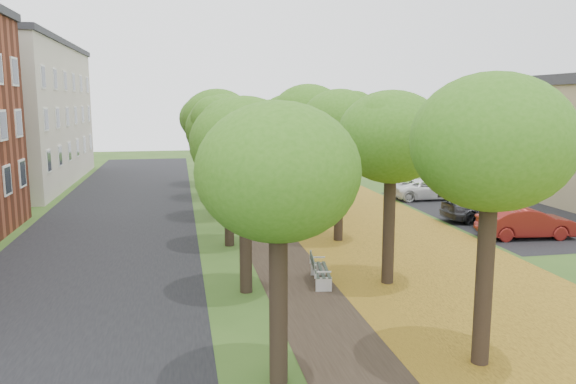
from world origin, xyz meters
name	(u,v)px	position (x,y,z in m)	size (l,w,h in m)	color
ground	(374,373)	(0.00, 0.00, 0.00)	(120.00, 120.00, 0.00)	#2D4C19
street_asphalt	(109,235)	(-7.50, 15.00, 0.00)	(8.00, 70.00, 0.01)	black
footpath	(269,228)	(0.00, 15.00, 0.00)	(3.20, 70.00, 0.01)	black
leaf_verge	(368,223)	(5.00, 15.00, 0.01)	(7.50, 70.00, 0.01)	#A67B1E
parking_lot	(510,213)	(13.50, 16.00, 0.00)	(9.00, 16.00, 0.01)	black
tree_row_west	(222,129)	(-2.20, 15.00, 4.81)	(3.68, 33.68, 6.42)	black
tree_row_east	(322,128)	(2.60, 15.00, 4.81)	(3.68, 33.68, 6.42)	black
bench	(319,270)	(0.32, 6.39, 0.46)	(0.81, 1.94, 0.89)	#2C372D
car_silver	(521,218)	(11.49, 11.99, 0.66)	(1.56, 3.89, 1.32)	#BABAC0
car_red	(527,223)	(11.00, 10.79, 0.70)	(1.49, 4.26, 1.40)	maroon
car_grey	(486,208)	(11.18, 14.48, 0.68)	(1.91, 4.70, 1.36)	#2E2E33
car_white	(427,189)	(11.00, 21.12, 0.63)	(2.09, 4.53, 1.26)	white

